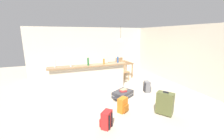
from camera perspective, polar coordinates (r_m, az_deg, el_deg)
ground_plane at (r=5.78m, az=0.11°, el=-8.45°), size 13.00×13.00×0.05m
wall_back at (r=8.32m, az=-7.61°, el=7.35°), size 6.60×0.10×2.50m
wall_right at (r=7.33m, az=22.10°, el=5.61°), size 0.10×6.00×2.50m
partition_half_wall at (r=5.78m, az=-8.66°, el=-3.29°), size 2.80×0.20×0.97m
bar_countertop at (r=5.65m, az=-8.85°, el=1.65°), size 2.96×0.40×0.05m
bottle_clear at (r=5.57m, az=-21.23°, el=2.36°), size 0.07×0.07×0.27m
bottle_white at (r=5.45m, az=-15.61°, el=2.55°), size 0.07×0.07×0.26m
bottle_green at (r=5.53m, az=-9.16°, el=3.18°), size 0.07×0.07×0.29m
bottle_amber at (r=5.72m, az=-3.14°, el=3.29°), size 0.06×0.06×0.21m
bottle_blue at (r=6.05m, az=2.24°, el=4.02°), size 0.07×0.07×0.24m
dining_table at (r=7.52m, az=3.29°, el=2.12°), size 1.10×0.80×0.74m
dining_chair_near_partition at (r=7.03m, az=4.18°, el=0.19°), size 0.48×0.48×0.93m
dining_chair_far_side at (r=8.02m, az=2.40°, el=1.91°), size 0.43×0.43×0.93m
pendant_lamp at (r=7.30m, az=3.33°, el=11.53°), size 0.34×0.34×0.73m
suitcase_flat_charcoal at (r=5.26m, az=4.14°, el=-9.24°), size 0.88×0.77×0.22m
backpack_grey at (r=5.82m, az=13.33°, el=-6.30°), size 0.29×0.31×0.42m
suitcase_upright_olive at (r=4.36m, az=19.68°, el=-11.91°), size 0.45×0.50×0.67m
backpack_red at (r=3.66m, az=-2.17°, el=-18.57°), size 0.34×0.34×0.42m
backpack_orange at (r=4.31m, az=4.17°, el=-13.34°), size 0.33×0.33×0.42m
book_stack at (r=5.19m, az=4.38°, el=-7.83°), size 0.28×0.24×0.07m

